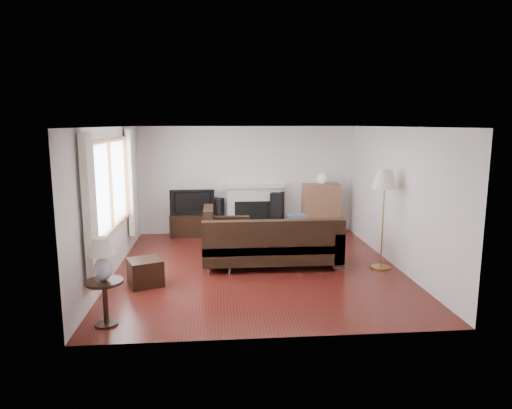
{
  "coord_description": "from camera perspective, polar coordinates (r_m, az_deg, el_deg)",
  "views": [
    {
      "loc": [
        -0.71,
        -7.85,
        2.55
      ],
      "look_at": [
        0.0,
        0.3,
        1.1
      ],
      "focal_mm": 32.0,
      "sensor_mm": 36.0,
      "label": 1
    }
  ],
  "objects": [
    {
      "name": "room",
      "position": [
        7.99,
        0.19,
        0.69
      ],
      "size": [
        5.1,
        5.6,
        2.54
      ],
      "color": "#571913",
      "rests_on": "ground"
    },
    {
      "name": "fireplace",
      "position": [
        10.71,
        -0.29,
        -0.58
      ],
      "size": [
        1.4,
        0.26,
        1.15
      ],
      "primitive_type": "cube",
      "color": "white",
      "rests_on": "room"
    },
    {
      "name": "floor_lamp",
      "position": [
        8.32,
        15.58,
        -1.87
      ],
      "size": [
        0.55,
        0.55,
        1.77
      ],
      "primitive_type": "cube",
      "rotation": [
        0.0,
        0.0,
        -0.23
      ],
      "color": "#A37838",
      "rests_on": "ground"
    },
    {
      "name": "curtain_far",
      "position": [
        9.4,
        -15.31,
        2.66
      ],
      "size": [
        0.1,
        0.35,
        2.1
      ],
      "primitive_type": "cube",
      "color": "white",
      "rests_on": "room"
    },
    {
      "name": "speaker_left",
      "position": [
        10.62,
        -4.8,
        -1.54
      ],
      "size": [
        0.32,
        0.35,
        0.85
      ],
      "primitive_type": "cube",
      "rotation": [
        0.0,
        0.0,
        -0.33
      ],
      "color": "black",
      "rests_on": "ground"
    },
    {
      "name": "tv_stand",
      "position": [
        10.61,
        -7.87,
        -2.54
      ],
      "size": [
        1.03,
        0.46,
        0.51
      ],
      "primitive_type": "cube",
      "color": "black",
      "rests_on": "ground"
    },
    {
      "name": "sectional_sofa",
      "position": [
        8.27,
        1.93,
        -4.8
      ],
      "size": [
        2.67,
        1.95,
        0.86
      ],
      "primitive_type": "cube",
      "color": "black",
      "rests_on": "ground"
    },
    {
      "name": "curtain_near",
      "position": [
        6.46,
        -20.04,
        -0.81
      ],
      "size": [
        0.1,
        0.35,
        2.1
      ],
      "primitive_type": "cube",
      "color": "white",
      "rests_on": "room"
    },
    {
      "name": "globe_lamp",
      "position": [
        10.73,
        8.2,
        3.22
      ],
      "size": [
        0.25,
        0.25,
        0.25
      ],
      "primitive_type": "sphere",
      "color": "white",
      "rests_on": "bookshelf"
    },
    {
      "name": "side_table",
      "position": [
        6.25,
        -18.31,
        -11.59
      ],
      "size": [
        0.48,
        0.48,
        0.6
      ],
      "primitive_type": "cube",
      "color": "black",
      "rests_on": "ground"
    },
    {
      "name": "speaker_right",
      "position": [
        10.67,
        2.66,
        -1.1
      ],
      "size": [
        0.37,
        0.4,
        0.98
      ],
      "primitive_type": "cube",
      "rotation": [
        0.0,
        0.0,
        -0.36
      ],
      "color": "black",
      "rests_on": "ground"
    },
    {
      "name": "coffee_table",
      "position": [
        9.65,
        2.51,
        -4.05
      ],
      "size": [
        1.1,
        0.71,
        0.4
      ],
      "primitive_type": "cube",
      "rotation": [
        0.0,
        0.0,
        -0.15
      ],
      "color": "olive",
      "rests_on": "ground"
    },
    {
      "name": "television",
      "position": [
        10.5,
        -7.94,
        0.38
      ],
      "size": [
        1.01,
        0.13,
        0.58
      ],
      "primitive_type": "imported",
      "color": "black",
      "rests_on": "tv_stand"
    },
    {
      "name": "table_lamp",
      "position": [
        6.07,
        -18.61,
        -6.54
      ],
      "size": [
        0.34,
        0.34,
        0.55
      ],
      "primitive_type": "cube",
      "color": "silver",
      "rests_on": "side_table"
    },
    {
      "name": "window",
      "position": [
        7.91,
        -17.65,
        2.31
      ],
      "size": [
        0.12,
        2.74,
        1.54
      ],
      "primitive_type": "cube",
      "color": "brown",
      "rests_on": "room"
    },
    {
      "name": "footstool",
      "position": [
        7.58,
        -13.67,
        -8.22
      ],
      "size": [
        0.64,
        0.64,
        0.42
      ],
      "primitive_type": "cube",
      "rotation": [
        0.0,
        0.0,
        0.37
      ],
      "color": "black",
      "rests_on": "ground"
    },
    {
      "name": "bookshelf",
      "position": [
        10.83,
        8.1,
        -0.51
      ],
      "size": [
        0.85,
        0.4,
        1.17
      ],
      "primitive_type": "cube",
      "color": "#976346",
      "rests_on": "ground"
    }
  ]
}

